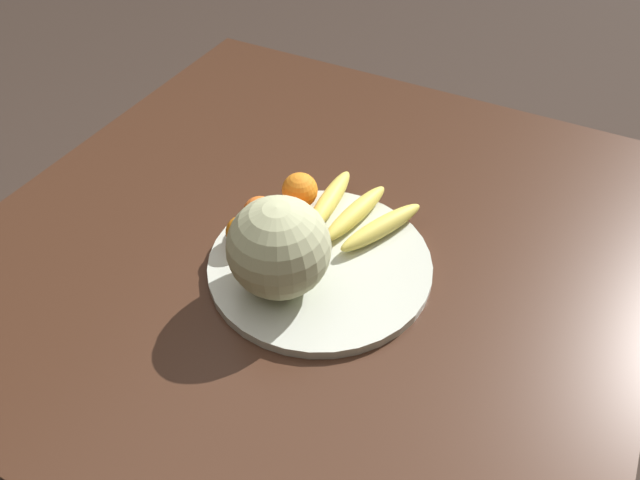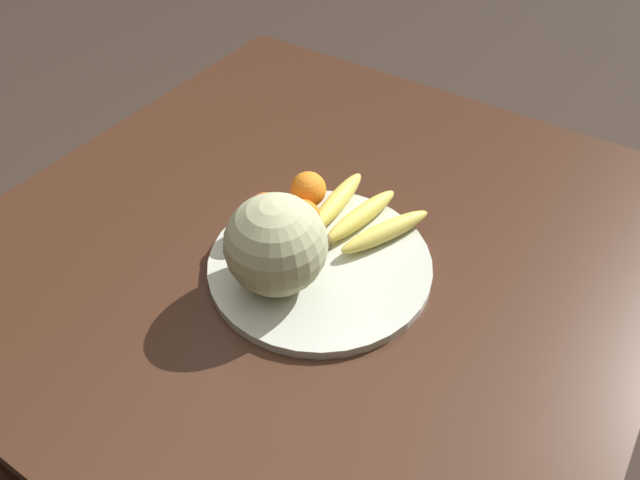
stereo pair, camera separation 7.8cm
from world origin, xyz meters
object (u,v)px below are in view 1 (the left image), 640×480
(orange_front_left, at_px, (298,218))
(melon, at_px, (279,248))
(fruit_bowl, at_px, (320,264))
(kitchen_table, at_px, (315,268))
(orange_front_right, at_px, (300,190))
(orange_mid_center, at_px, (242,232))
(banana_bunch, at_px, (353,214))
(produce_tag, at_px, (291,217))
(orange_back_left, at_px, (260,213))

(orange_front_left, bearing_deg, melon, -163.97)
(fruit_bowl, xyz_separation_m, melon, (-0.08, 0.03, 0.09))
(kitchen_table, xyz_separation_m, orange_front_right, (0.05, 0.05, 0.14))
(melon, bearing_deg, orange_mid_center, 64.00)
(melon, distance_m, orange_mid_center, 0.13)
(fruit_bowl, relative_size, orange_mid_center, 6.75)
(fruit_bowl, height_order, melon, melon)
(banana_bunch, bearing_deg, produce_tag, 121.73)
(orange_front_left, relative_size, orange_mid_center, 1.12)
(fruit_bowl, bearing_deg, kitchen_table, 34.37)
(kitchen_table, bearing_deg, orange_front_right, 49.86)
(orange_front_left, distance_m, produce_tag, 0.05)
(kitchen_table, relative_size, orange_front_right, 17.72)
(orange_front_left, xyz_separation_m, orange_front_right, (0.07, 0.03, 0.00))
(orange_front_left, bearing_deg, produce_tag, 48.48)
(fruit_bowl, bearing_deg, orange_front_left, 55.08)
(kitchen_table, relative_size, produce_tag, 13.33)
(fruit_bowl, height_order, orange_front_right, orange_front_right)
(kitchen_table, xyz_separation_m, banana_bunch, (0.05, -0.06, 0.13))
(orange_front_left, distance_m, orange_mid_center, 0.10)
(kitchen_table, distance_m, produce_tag, 0.12)
(melon, height_order, orange_front_left, melon)
(melon, bearing_deg, orange_back_left, 44.25)
(fruit_bowl, distance_m, orange_front_right, 0.16)
(kitchen_table, xyz_separation_m, produce_tag, (0.00, 0.05, 0.11))
(melon, bearing_deg, fruit_bowl, -23.04)
(fruit_bowl, height_order, orange_back_left, orange_back_left)
(orange_front_right, height_order, produce_tag, orange_front_right)
(banana_bunch, relative_size, produce_tag, 2.35)
(orange_back_left, bearing_deg, banana_bunch, -58.37)
(orange_front_right, xyz_separation_m, produce_tag, (-0.04, -0.00, -0.03))
(kitchen_table, bearing_deg, produce_tag, 85.14)
(orange_front_left, height_order, orange_mid_center, orange_front_left)
(melon, distance_m, orange_back_left, 0.16)
(fruit_bowl, distance_m, orange_front_left, 0.09)
(fruit_bowl, xyz_separation_m, orange_front_left, (0.05, 0.07, 0.04))
(banana_bunch, distance_m, orange_back_left, 0.17)
(fruit_bowl, xyz_separation_m, orange_back_left, (0.03, 0.14, 0.04))
(kitchen_table, xyz_separation_m, fruit_bowl, (-0.07, -0.05, 0.10))
(orange_back_left, bearing_deg, orange_front_right, -21.06)
(orange_front_right, distance_m, produce_tag, 0.05)
(melon, bearing_deg, banana_bunch, -11.59)
(fruit_bowl, height_order, banana_bunch, banana_bunch)
(fruit_bowl, bearing_deg, orange_mid_center, 99.96)
(melon, relative_size, orange_front_left, 2.61)
(orange_mid_center, bearing_deg, kitchen_table, -43.76)
(orange_front_right, xyz_separation_m, orange_back_left, (-0.09, 0.03, -0.00))
(orange_back_left, bearing_deg, orange_front_left, -74.78)
(banana_bunch, relative_size, orange_mid_center, 3.69)
(orange_mid_center, distance_m, orange_back_left, 0.05)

